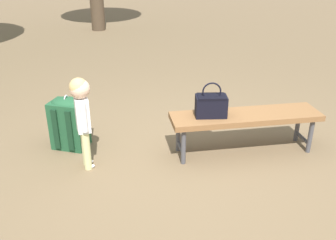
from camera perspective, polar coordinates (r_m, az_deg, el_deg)
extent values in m
plane|color=brown|center=(3.87, 2.33, -6.60)|extent=(40.00, 40.00, 0.00)
cube|color=brown|center=(3.98, 11.98, 0.55)|extent=(1.61, 0.46, 0.06)
cylinder|color=#47474C|center=(3.77, 2.43, -4.16)|extent=(0.05, 0.05, 0.39)
cylinder|color=#47474C|center=(4.01, 1.60, -2.26)|extent=(0.05, 0.05, 0.39)
cylinder|color=#47474C|center=(4.26, 21.20, -2.35)|extent=(0.05, 0.05, 0.39)
cylinder|color=#47474C|center=(4.47, 19.48, -0.75)|extent=(0.05, 0.05, 0.39)
cylinder|color=#47474C|center=(3.93, 1.98, -4.40)|extent=(0.05, 0.28, 0.04)
cylinder|color=#47474C|center=(4.41, 20.14, -2.64)|extent=(0.05, 0.28, 0.04)
cube|color=black|center=(3.81, 6.69, 2.14)|extent=(0.34, 0.21, 0.22)
cube|color=black|center=(3.77, 6.77, 3.62)|extent=(0.30, 0.21, 0.02)
torus|color=black|center=(3.75, 6.81, 4.40)|extent=(0.20, 0.04, 0.20)
cylinder|color=#CCCC8C|center=(3.84, -12.68, -4.07)|extent=(0.08, 0.08, 0.40)
cylinder|color=#CCCC8C|center=(3.76, -12.48, -4.73)|extent=(0.08, 0.08, 0.40)
ellipsoid|color=white|center=(3.93, -12.15, -6.35)|extent=(0.10, 0.07, 0.04)
ellipsoid|color=white|center=(3.85, -11.94, -7.04)|extent=(0.10, 0.07, 0.04)
cube|color=white|center=(3.64, -13.12, 0.75)|extent=(0.15, 0.17, 0.34)
cylinder|color=white|center=(3.72, -13.35, 1.58)|extent=(0.06, 0.06, 0.29)
cylinder|color=white|center=(3.54, -12.93, 0.39)|extent=(0.06, 0.06, 0.29)
sphere|color=beige|center=(3.54, -13.54, 4.72)|extent=(0.19, 0.19, 0.19)
sphere|color=tan|center=(3.53, -13.72, 4.99)|extent=(0.18, 0.18, 0.18)
cube|color=#1E4C2D|center=(4.20, -15.05, -0.70)|extent=(0.44, 0.39, 0.54)
ellipsoid|color=#1E4C2D|center=(4.10, -15.44, 2.55)|extent=(0.42, 0.37, 0.12)
cube|color=#13311D|center=(4.35, -13.98, -0.82)|extent=(0.25, 0.13, 0.24)
cube|color=#13311D|center=(4.13, -17.01, -1.41)|extent=(0.07, 0.05, 0.46)
cube|color=#13311D|center=(4.05, -15.01, -1.69)|extent=(0.07, 0.05, 0.46)
torus|color=#B2B2B7|center=(4.08, -15.51, 3.19)|extent=(0.05, 0.09, 0.09)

